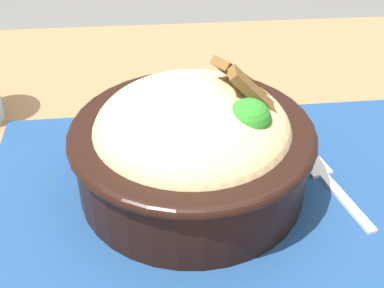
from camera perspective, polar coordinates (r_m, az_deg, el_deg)
table at (r=0.54m, az=5.07°, el=-10.85°), size 1.37×0.84×0.71m
placemat at (r=0.51m, az=5.04°, el=-5.30°), size 0.48×0.31×0.00m
bowl at (r=0.48m, az=0.09°, el=-0.02°), size 0.22×0.22×0.12m
fork at (r=0.53m, az=14.38°, el=-3.87°), size 0.05×0.13×0.00m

